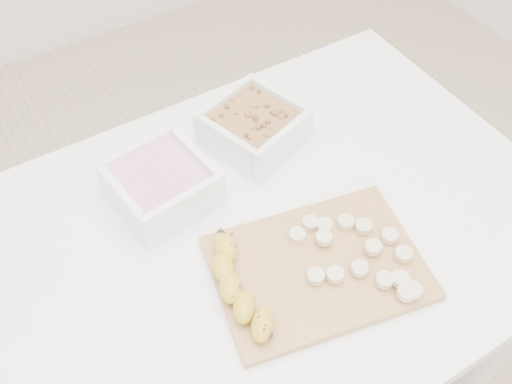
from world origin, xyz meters
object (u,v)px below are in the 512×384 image
bowl_granola (254,126)px  banana (240,288)px  bowl_yogurt (162,183)px  cutting_board (318,268)px  table (265,258)px

bowl_granola → banana: bearing=-124.6°
bowl_yogurt → cutting_board: size_ratio=0.55×
bowl_yogurt → banana: bearing=-86.8°
bowl_yogurt → banana: bowl_yogurt is taller
cutting_board → banana: banana is taller
bowl_yogurt → bowl_granola: 0.21m
bowl_yogurt → cutting_board: 0.30m
table → bowl_granola: bowl_granola is taller
bowl_yogurt → banana: (0.01, -0.24, -0.01)m
cutting_board → banana: bearing=171.5°
bowl_yogurt → cutting_board: bowl_yogurt is taller
cutting_board → table: bearing=102.7°
table → bowl_yogurt: 0.23m
bowl_yogurt → banana: 0.24m
table → bowl_granola: 0.24m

